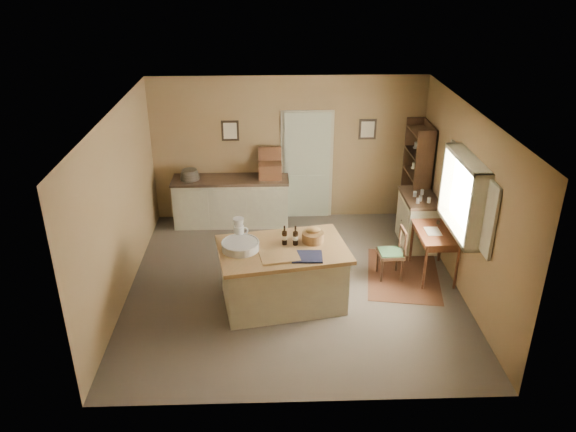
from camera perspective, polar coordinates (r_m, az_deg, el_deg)
The scene contains 16 objects.
ground at distance 8.74m, azimuth 0.57°, elevation -6.94°, with size 5.00×5.00×0.00m, color #61564A.
wall_back at distance 10.42m, azimuth 0.01°, elevation 6.81°, with size 5.00×0.10×2.70m, color olive.
wall_front at distance 5.91m, azimuth 1.69°, elevation -8.82°, with size 5.00×0.10×2.70m, color olive.
wall_left at distance 8.37m, azimuth -16.74°, elevation 0.88°, with size 0.10×5.00×2.70m, color olive.
wall_right at distance 8.57m, azimuth 17.56°, elevation 1.35°, with size 0.10×5.00×2.70m, color olive.
ceiling at distance 7.64m, azimuth 0.66°, elevation 10.44°, with size 5.00×5.00×0.00m, color silver.
door at distance 10.51m, azimuth 1.93°, elevation 5.25°, with size 0.97×0.06×2.11m, color #B7BEA1.
framed_prints at distance 10.30m, azimuth 1.14°, elevation 8.73°, with size 2.82×0.02×0.38m.
window at distance 8.30m, azimuth 17.66°, elevation 2.04°, with size 0.25×1.99×1.12m.
work_island at distance 8.07m, azimuth -0.60°, elevation -5.90°, with size 1.96×1.46×1.20m.
sideboard at distance 10.48m, azimuth -5.74°, elevation 1.68°, with size 2.13×0.60×1.18m.
rug at distance 9.14m, azimuth 11.61°, elevation -5.90°, with size 1.10×1.60×0.01m, color #462513.
writing_desk at distance 8.96m, azimuth 14.74°, elevation -2.05°, with size 0.56×0.92×0.82m.
desk_chair at distance 8.87m, azimuth 10.36°, elevation -3.79°, with size 0.38×0.38×0.82m, color black, non-canonical shape.
right_cabinet at distance 9.94m, azimuth 13.03°, elevation -0.38°, with size 0.55×0.98×0.99m.
shelving_unit at distance 10.43m, azimuth 13.16°, elevation 3.94°, with size 0.33×0.88×1.95m.
Camera 1 is at (-0.34, -7.38, 4.67)m, focal length 35.00 mm.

